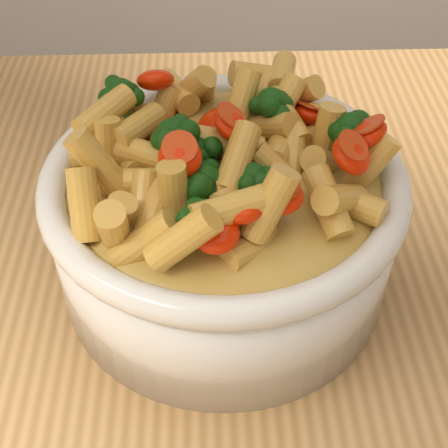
{
  "coord_description": "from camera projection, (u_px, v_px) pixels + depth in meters",
  "views": [
    {
      "loc": [
        0.07,
        -0.33,
        1.29
      ],
      "look_at": [
        0.08,
        0.02,
        0.96
      ],
      "focal_mm": 50.0,
      "sensor_mm": 36.0,
      "label": 1
    }
  ],
  "objects": [
    {
      "name": "pasta_salad",
      "position": [
        224.0,
        148.0,
        0.43
      ],
      "size": [
        0.21,
        0.21,
        0.05
      ],
      "color": "gold",
      "rests_on": "serving_bowl"
    },
    {
      "name": "serving_bowl",
      "position": [
        224.0,
        223.0,
        0.48
      ],
      "size": [
        0.27,
        0.27,
        0.12
      ],
      "color": "silver",
      "rests_on": "table"
    },
    {
      "name": "table",
      "position": [
        142.0,
        368.0,
        0.58
      ],
      "size": [
        1.2,
        0.8,
        0.9
      ],
      "color": "tan",
      "rests_on": "ground"
    }
  ]
}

